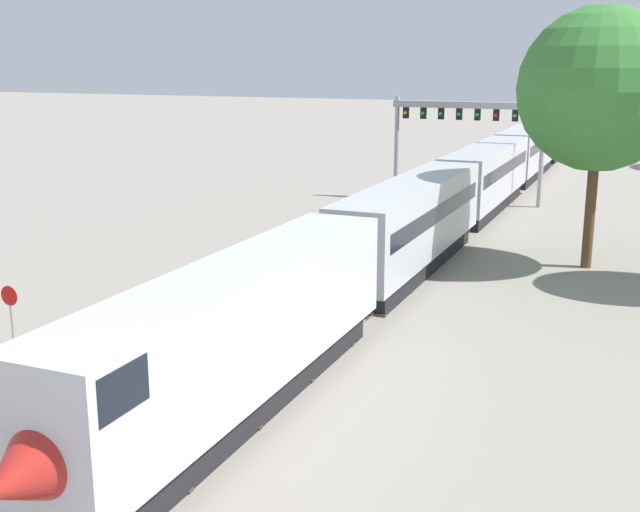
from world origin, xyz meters
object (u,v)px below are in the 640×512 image
at_px(signal_gantry, 468,125).
at_px(stop_sign, 11,312).
at_px(trackside_tree_mid, 600,89).
at_px(passenger_train, 528,150).

distance_m(signal_gantry, stop_sign, 41.58).
relative_size(signal_gantry, trackside_tree_mid, 0.88).
height_order(signal_gantry, trackside_tree_mid, trackside_tree_mid).
distance_m(passenger_train, signal_gantry, 16.89).
height_order(signal_gantry, stop_sign, signal_gantry).
height_order(passenger_train, stop_sign, passenger_train).
bearing_deg(passenger_train, signal_gantry, -97.82).
bearing_deg(signal_gantry, trackside_tree_mid, -58.58).
height_order(stop_sign, trackside_tree_mid, trackside_tree_mid).
xyz_separation_m(signal_gantry, trackside_tree_mid, (10.82, -17.71, 3.42)).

